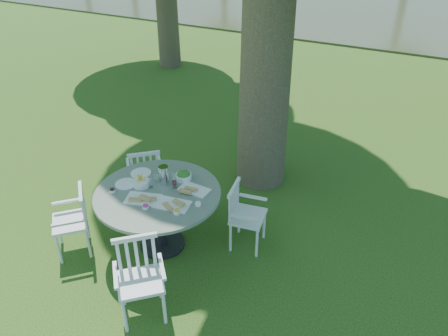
# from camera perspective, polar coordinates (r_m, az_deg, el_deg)

# --- Properties ---
(ground) EXTENTS (140.00, 140.00, 0.00)m
(ground) POSITION_cam_1_polar(r_m,az_deg,el_deg) (5.82, -0.89, -8.05)
(ground) COLOR #19380B
(ground) RESTS_ON ground
(table) EXTENTS (1.48, 1.48, 0.81)m
(table) POSITION_cam_1_polar(r_m,az_deg,el_deg) (5.24, -8.54, -4.43)
(table) COLOR black
(table) RESTS_ON ground
(chair_ne) EXTENTS (0.46, 0.48, 0.84)m
(chair_ne) POSITION_cam_1_polar(r_m,az_deg,el_deg) (5.33, 2.32, -5.68)
(chair_ne) COLOR silver
(chair_ne) RESTS_ON ground
(chair_nw) EXTENTS (0.59, 0.59, 0.86)m
(chair_nw) POSITION_cam_1_polar(r_m,az_deg,el_deg) (6.14, -10.26, -0.45)
(chair_nw) COLOR silver
(chair_nw) RESTS_ON ground
(chair_sw) EXTENTS (0.59, 0.59, 0.86)m
(chair_sw) POSITION_cam_1_polar(r_m,az_deg,el_deg) (5.52, -18.72, -6.02)
(chair_sw) COLOR silver
(chair_sw) RESTS_ON ground
(chair_se) EXTENTS (0.62, 0.62, 0.89)m
(chair_se) POSITION_cam_1_polar(r_m,az_deg,el_deg) (4.61, -11.05, -13.10)
(chair_se) COLOR silver
(chair_se) RESTS_ON ground
(tableware) EXTENTS (1.14, 0.84, 0.24)m
(tableware) POSITION_cam_1_polar(r_m,az_deg,el_deg) (5.21, -8.25, -2.08)
(tableware) COLOR white
(tableware) RESTS_ON table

